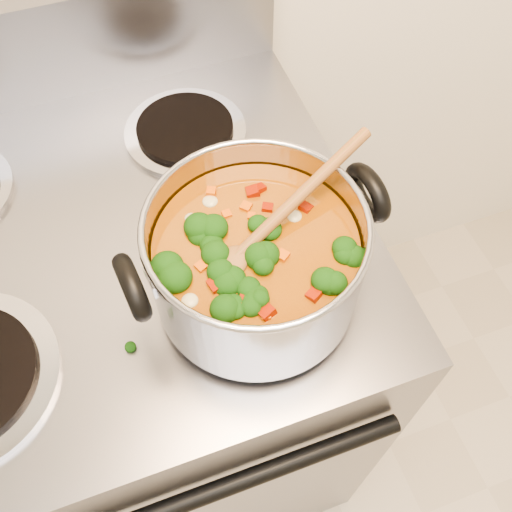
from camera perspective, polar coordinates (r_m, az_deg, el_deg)
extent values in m
cube|color=gray|center=(1.19, -10.93, -10.95)|extent=(0.73, 0.64, 0.92)
cube|color=gray|center=(0.95, -20.91, 18.46)|extent=(0.73, 0.03, 0.16)
cylinder|color=black|center=(0.77, -8.95, -23.74)|extent=(0.62, 0.02, 0.02)
cylinder|color=#A5A5AD|center=(0.72, -0.72, -3.37)|extent=(0.22, 0.22, 0.01)
cylinder|color=black|center=(0.71, -0.73, -3.05)|extent=(0.17, 0.17, 0.01)
cylinder|color=#A5A5AD|center=(0.89, -7.06, 12.21)|extent=(0.18, 0.18, 0.01)
cylinder|color=black|center=(0.88, -7.12, 12.58)|extent=(0.14, 0.14, 0.01)
cylinder|color=#A8A8B0|center=(0.64, 0.00, -0.31)|extent=(0.24, 0.24, 0.13)
torus|color=#A8A8B0|center=(0.59, 0.00, 3.08)|extent=(0.25, 0.25, 0.01)
cylinder|color=#904F0D|center=(0.66, 0.00, -1.07)|extent=(0.23, 0.23, 0.10)
torus|color=black|center=(0.59, -12.30, -3.08)|extent=(0.03, 0.08, 0.08)
torus|color=black|center=(0.66, 11.07, 6.24)|extent=(0.03, 0.08, 0.08)
ellipsoid|color=black|center=(0.59, 0.00, -3.39)|extent=(0.04, 0.04, 0.03)
ellipsoid|color=black|center=(0.59, 2.01, -3.84)|extent=(0.04, 0.04, 0.03)
ellipsoid|color=black|center=(0.60, -6.99, -1.94)|extent=(0.04, 0.04, 0.03)
ellipsoid|color=black|center=(0.58, -6.26, -4.65)|extent=(0.04, 0.04, 0.03)
ellipsoid|color=black|center=(0.57, 0.00, -6.53)|extent=(0.04, 0.04, 0.03)
ellipsoid|color=black|center=(0.61, 0.43, 0.76)|extent=(0.04, 0.04, 0.03)
ellipsoid|color=black|center=(0.61, -4.35, -0.09)|extent=(0.04, 0.04, 0.03)
ellipsoid|color=black|center=(0.59, -2.73, -3.17)|extent=(0.04, 0.04, 0.03)
ellipsoid|color=black|center=(0.65, 4.56, 5.31)|extent=(0.04, 0.04, 0.03)
ellipsoid|color=black|center=(0.63, -3.54, 2.67)|extent=(0.04, 0.04, 0.03)
ellipsoid|color=black|center=(0.67, 0.69, 7.92)|extent=(0.04, 0.04, 0.03)
ellipsoid|color=maroon|center=(0.65, -3.27, 4.73)|extent=(0.01, 0.01, 0.01)
ellipsoid|color=maroon|center=(0.62, 1.58, 1.89)|extent=(0.01, 0.01, 0.01)
ellipsoid|color=maroon|center=(0.62, 3.14, 1.87)|extent=(0.01, 0.01, 0.01)
ellipsoid|color=maroon|center=(0.65, -4.17, 5.32)|extent=(0.01, 0.01, 0.01)
ellipsoid|color=maroon|center=(0.60, -0.16, -0.97)|extent=(0.01, 0.01, 0.01)
ellipsoid|color=maroon|center=(0.60, -7.60, -1.34)|extent=(0.01, 0.01, 0.01)
ellipsoid|color=maroon|center=(0.57, -2.02, -6.08)|extent=(0.01, 0.01, 0.01)
ellipsoid|color=maroon|center=(0.64, -5.01, 3.32)|extent=(0.01, 0.01, 0.01)
ellipsoid|color=maroon|center=(0.62, 5.12, 0.77)|extent=(0.01, 0.01, 0.01)
ellipsoid|color=maroon|center=(0.66, -4.91, 6.61)|extent=(0.01, 0.01, 0.01)
ellipsoid|color=#C7500B|center=(0.61, 6.34, -0.23)|extent=(0.01, 0.01, 0.01)
ellipsoid|color=#C7500B|center=(0.63, 2.87, 2.76)|extent=(0.01, 0.01, 0.01)
ellipsoid|color=#C7500B|center=(0.65, -3.53, 5.65)|extent=(0.01, 0.01, 0.01)
ellipsoid|color=#C7500B|center=(0.61, -7.37, -0.29)|extent=(0.01, 0.01, 0.01)
ellipsoid|color=#C7500B|center=(0.60, -1.67, -1.91)|extent=(0.01, 0.01, 0.01)
ellipsoid|color=#C7500B|center=(0.64, -8.22, 3.70)|extent=(0.01, 0.01, 0.01)
ellipsoid|color=#C7500B|center=(0.62, -7.30, 0.55)|extent=(0.01, 0.01, 0.01)
ellipsoid|color=#C7500B|center=(0.63, 6.07, 1.96)|extent=(0.01, 0.01, 0.01)
ellipsoid|color=#C7500B|center=(0.64, -7.79, 3.94)|extent=(0.01, 0.01, 0.01)
ellipsoid|color=#C7500B|center=(0.64, 7.40, 3.03)|extent=(0.01, 0.01, 0.01)
ellipsoid|color=#C7500B|center=(0.59, 1.95, -3.77)|extent=(0.01, 0.01, 0.01)
ellipsoid|color=tan|center=(0.60, 0.43, -1.87)|extent=(0.02, 0.02, 0.01)
ellipsoid|color=tan|center=(0.59, -5.20, -3.87)|extent=(0.02, 0.02, 0.01)
ellipsoid|color=tan|center=(0.58, -4.48, -4.36)|extent=(0.02, 0.02, 0.01)
ellipsoid|color=tan|center=(0.60, 2.97, -1.67)|extent=(0.02, 0.02, 0.01)
ellipsoid|color=tan|center=(0.62, -2.52, 1.71)|extent=(0.02, 0.02, 0.01)
ellipsoid|color=tan|center=(0.63, 0.00, 3.16)|extent=(0.02, 0.02, 0.01)
ellipsoid|color=tan|center=(0.63, -4.09, 2.89)|extent=(0.02, 0.02, 0.01)
ellipsoid|color=brown|center=(0.60, -3.12, -1.22)|extent=(0.07, 0.06, 0.03)
cylinder|color=brown|center=(0.62, 4.19, 5.80)|extent=(0.21, 0.10, 0.07)
ellipsoid|color=black|center=(0.76, 10.17, 0.93)|extent=(0.01, 0.01, 0.01)
ellipsoid|color=black|center=(0.81, 0.76, 6.61)|extent=(0.01, 0.01, 0.01)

